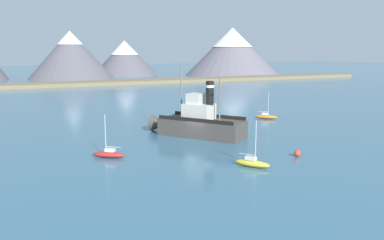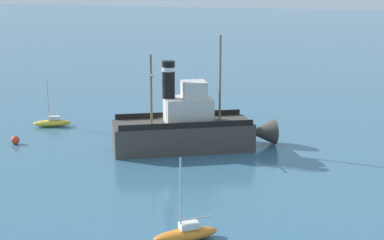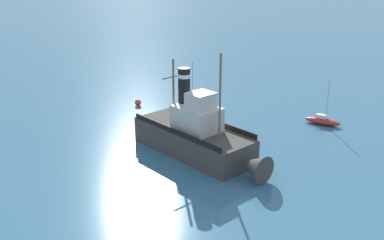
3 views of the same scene
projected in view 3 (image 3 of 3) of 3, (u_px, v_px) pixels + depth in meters
name	position (u px, v px, depth m)	size (l,w,h in m)	color
ground_plane	(209.00, 145.00, 46.03)	(600.00, 600.00, 0.00)	#38667F
old_tugboat	(198.00, 136.00, 43.34)	(11.20, 13.63, 9.90)	#423D38
sailboat_yellow	(194.00, 97.00, 59.13)	(3.08, 3.74, 4.90)	gold
sailboat_red	(323.00, 121.00, 51.22)	(3.69, 3.18, 4.90)	#B22823
mooring_buoy	(138.00, 102.00, 57.22)	(0.77, 0.77, 0.77)	red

